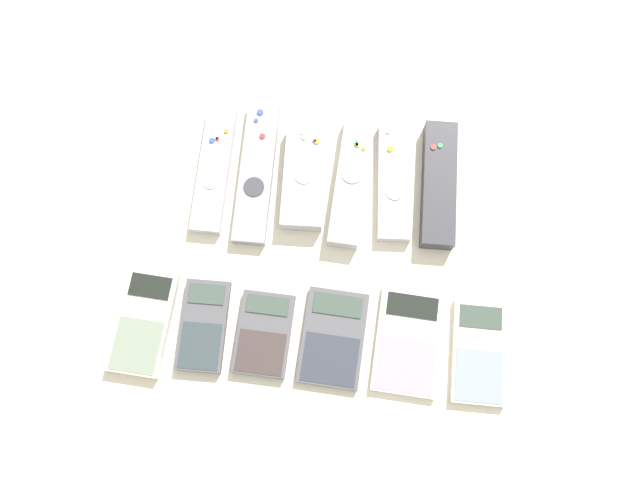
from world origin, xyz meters
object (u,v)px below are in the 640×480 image
remote_0 (214,169)px  calculator_3 (333,338)px  calculator_4 (408,342)px  calculator_5 (479,352)px  remote_1 (257,172)px  remote_3 (351,181)px  remote_5 (439,184)px  calculator_0 (144,322)px  remote_2 (304,176)px  calculator_2 (264,334)px  remote_4 (394,182)px  calculator_1 (204,325)px

remote_0 → calculator_3: (0.20, -0.23, -0.00)m
calculator_4 → calculator_5: bearing=-0.0°
remote_0 → calculator_5: (0.39, -0.23, -0.00)m
calculator_4 → remote_0: bearing=146.1°
remote_1 → calculator_4: remote_1 is taller
remote_1 → calculator_5: remote_1 is taller
remote_3 → calculator_4: (0.10, -0.22, -0.01)m
remote_0 → calculator_4: (0.30, -0.22, -0.00)m
remote_5 → calculator_4: (-0.03, -0.23, -0.01)m
remote_0 → remote_5: size_ratio=1.04×
remote_1 → remote_3: 0.14m
calculator_0 → calculator_5: size_ratio=1.06×
remote_2 → calculator_4: size_ratio=1.09×
calculator_2 → remote_4: bearing=57.3°
calculator_1 → calculator_5: bearing=-0.9°
remote_2 → calculator_3: remote_2 is taller
remote_5 → calculator_1: bearing=-144.0°
remote_2 → remote_3: size_ratio=0.81×
remote_3 → calculator_0: remote_3 is taller
remote_1 → remote_2: size_ratio=1.36×
remote_1 → calculator_5: 0.40m
remote_2 → calculator_3: (0.06, -0.23, -0.01)m
remote_4 → calculator_2: remote_4 is taller
remote_4 → calculator_0: (-0.33, -0.24, -0.00)m
calculator_0 → calculator_2: calculator_0 is taller
calculator_0 → remote_5: bearing=34.6°
calculator_3 → calculator_4: 0.10m
remote_4 → calculator_1: size_ratio=1.43×
remote_0 → calculator_1: (0.02, -0.23, -0.00)m
calculator_1 → remote_4: bearing=42.6°
remote_1 → calculator_2: (0.04, -0.23, -0.00)m
remote_3 → remote_4: 0.06m
remote_0 → calculator_0: bearing=-105.6°
calculator_5 → calculator_4: bearing=177.0°
calculator_3 → calculator_5: same height
calculator_0 → calculator_4: bearing=4.8°
remote_5 → calculator_1: (-0.31, -0.23, -0.01)m
calculator_0 → calculator_5: (0.46, 0.00, -0.00)m
remote_2 → calculator_5: bearing=-43.1°
remote_1 → calculator_0: remote_1 is taller
calculator_1 → calculator_3: bearing=-0.7°
calculator_5 → calculator_0: bearing=-179.6°
remote_1 → calculator_4: (0.24, -0.22, -0.00)m
calculator_2 → remote_3: bearing=68.3°
remote_3 → calculator_2: (-0.10, -0.23, -0.01)m
calculator_2 → calculator_3: calculator_2 is taller
calculator_1 → calculator_3: 0.18m
remote_0 → remote_5: (0.33, 0.00, 0.01)m
calculator_2 → calculator_3: size_ratio=0.85×
calculator_2 → calculator_5: calculator_2 is taller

